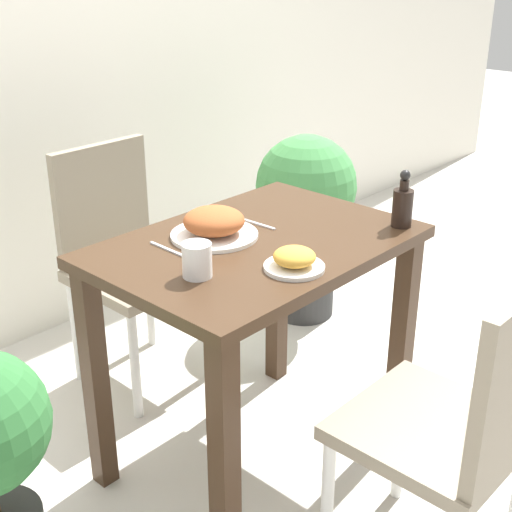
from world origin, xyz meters
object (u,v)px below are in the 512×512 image
potted_plant_right (306,206)px  drink_cup (197,260)px  food_plate (214,224)px  chair_near (463,420)px  sauce_bottle (403,205)px  side_plate (294,260)px  chair_far (124,252)px

potted_plant_right → drink_cup: bearing=-153.5°
food_plate → drink_cup: (-0.22, -0.16, 0.01)m
chair_near → sauce_bottle: bearing=-131.6°
side_plate → drink_cup: bearing=142.5°
chair_far → side_plate: 0.98m
side_plate → food_plate: bearing=87.4°
sauce_bottle → chair_far: bearing=109.0°
side_plate → chair_near: bearing=-83.5°
chair_near → potted_plant_right: 1.53m
chair_far → sauce_bottle: (0.33, -0.96, 0.33)m
food_plate → sauce_bottle: size_ratio=1.45×
side_plate → potted_plant_right: side_plate is taller
chair_far → potted_plant_right: size_ratio=1.08×
chair_far → food_plate: chair_far is taller
food_plate → drink_cup: drink_cup is taller
chair_near → potted_plant_right: bearing=-126.5°
sauce_bottle → drink_cup: bearing=164.0°
side_plate → potted_plant_right: size_ratio=0.20×
side_plate → potted_plant_right: (0.97, 0.74, -0.28)m
food_plate → potted_plant_right: food_plate is taller
side_plate → sauce_bottle: size_ratio=0.92×
chair_far → drink_cup: (-0.33, -0.77, 0.31)m
drink_cup → sauce_bottle: size_ratio=0.52×
food_plate → side_plate: bearing=-92.6°
chair_far → drink_cup: bearing=-113.3°
drink_cup → potted_plant_right: drink_cup is taller
side_plate → chair_far: bearing=82.0°
sauce_bottle → food_plate: bearing=141.8°
chair_near → chair_far: bearing=-93.0°
food_plate → sauce_bottle: sauce_bottle is taller
chair_near → food_plate: bearing=-87.1°
drink_cup → potted_plant_right: size_ratio=0.11×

